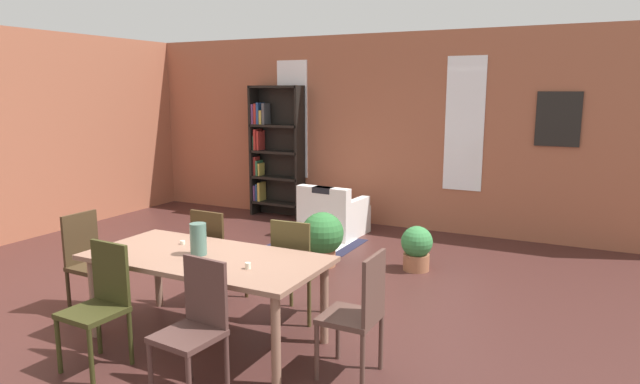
{
  "coord_description": "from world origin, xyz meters",
  "views": [
    {
      "loc": [
        3.14,
        -4.26,
        2.1
      ],
      "look_at": [
        0.28,
        1.42,
        0.92
      ],
      "focal_mm": 31.24,
      "sensor_mm": 36.0,
      "label": 1
    }
  ],
  "objects_px": {
    "vase_on_table": "(198,239)",
    "potted_plant_corner": "(322,237)",
    "armchair_white": "(333,216)",
    "dining_chair_head_left": "(90,259)",
    "dining_chair_head_right": "(359,311)",
    "dining_table": "(206,264)",
    "dining_chair_near_right": "(195,324)",
    "dining_chair_near_left": "(100,301)",
    "bookshelf_tall": "(274,149)",
    "dining_chair_far_right": "(296,266)",
    "dining_chair_far_left": "(215,253)",
    "potted_plant_by_shelf": "(417,247)"
  },
  "relations": [
    {
      "from": "vase_on_table",
      "to": "potted_plant_corner",
      "type": "bearing_deg",
      "value": 88.97
    },
    {
      "from": "vase_on_table",
      "to": "armchair_white",
      "type": "distance_m",
      "value": 3.68
    },
    {
      "from": "dining_chair_head_left",
      "to": "armchair_white",
      "type": "bearing_deg",
      "value": 76.95
    },
    {
      "from": "dining_chair_head_right",
      "to": "vase_on_table",
      "type": "bearing_deg",
      "value": 179.98
    },
    {
      "from": "dining_chair_head_left",
      "to": "vase_on_table",
      "type": "bearing_deg",
      "value": -0.11
    },
    {
      "from": "dining_table",
      "to": "armchair_white",
      "type": "bearing_deg",
      "value": 98.59
    },
    {
      "from": "dining_table",
      "to": "dining_chair_near_right",
      "type": "height_order",
      "value": "dining_chair_near_right"
    },
    {
      "from": "dining_chair_head_right",
      "to": "dining_chair_head_left",
      "type": "height_order",
      "value": "same"
    },
    {
      "from": "dining_chair_near_left",
      "to": "bookshelf_tall",
      "type": "height_order",
      "value": "bookshelf_tall"
    },
    {
      "from": "dining_table",
      "to": "potted_plant_corner",
      "type": "relative_size",
      "value": 3.05
    },
    {
      "from": "vase_on_table",
      "to": "armchair_white",
      "type": "xyz_separation_m",
      "value": [
        -0.47,
        3.6,
        -0.59
      ]
    },
    {
      "from": "dining_chair_far_right",
      "to": "dining_chair_head_left",
      "type": "bearing_deg",
      "value": -158.81
    },
    {
      "from": "dining_chair_head_right",
      "to": "dining_chair_head_left",
      "type": "relative_size",
      "value": 1.0
    },
    {
      "from": "dining_table",
      "to": "dining_chair_far_right",
      "type": "height_order",
      "value": "dining_chair_far_right"
    },
    {
      "from": "dining_chair_far_right",
      "to": "dining_chair_head_left",
      "type": "distance_m",
      "value": 1.97
    },
    {
      "from": "dining_chair_near_left",
      "to": "potted_plant_corner",
      "type": "distance_m",
      "value": 2.98
    },
    {
      "from": "dining_chair_far_left",
      "to": "dining_chair_head_left",
      "type": "xyz_separation_m",
      "value": [
        -0.92,
        -0.71,
        0.0
      ]
    },
    {
      "from": "dining_chair_near_right",
      "to": "dining_chair_far_right",
      "type": "relative_size",
      "value": 1.0
    },
    {
      "from": "vase_on_table",
      "to": "potted_plant_corner",
      "type": "height_order",
      "value": "vase_on_table"
    },
    {
      "from": "potted_plant_by_shelf",
      "to": "dining_chair_head_left",
      "type": "bearing_deg",
      "value": -132.92
    },
    {
      "from": "dining_chair_near_left",
      "to": "potted_plant_corner",
      "type": "relative_size",
      "value": 1.44
    },
    {
      "from": "dining_chair_far_left",
      "to": "armchair_white",
      "type": "height_order",
      "value": "dining_chair_far_left"
    },
    {
      "from": "dining_chair_near_right",
      "to": "bookshelf_tall",
      "type": "height_order",
      "value": "bookshelf_tall"
    },
    {
      "from": "vase_on_table",
      "to": "dining_chair_near_left",
      "type": "bearing_deg",
      "value": -117.86
    },
    {
      "from": "dining_chair_far_left",
      "to": "dining_chair_head_left",
      "type": "height_order",
      "value": "same"
    },
    {
      "from": "dining_chair_near_right",
      "to": "armchair_white",
      "type": "xyz_separation_m",
      "value": [
        -1.0,
        4.31,
        -0.23
      ]
    },
    {
      "from": "dining_chair_far_right",
      "to": "bookshelf_tall",
      "type": "xyz_separation_m",
      "value": [
        -2.43,
        3.61,
        0.61
      ]
    },
    {
      "from": "dining_chair_near_left",
      "to": "bookshelf_tall",
      "type": "xyz_separation_m",
      "value": [
        -1.53,
        5.04,
        0.61
      ]
    },
    {
      "from": "dining_chair_head_left",
      "to": "bookshelf_tall",
      "type": "height_order",
      "value": "bookshelf_tall"
    },
    {
      "from": "dining_chair_head_right",
      "to": "armchair_white",
      "type": "distance_m",
      "value": 4.09
    },
    {
      "from": "dining_chair_near_right",
      "to": "potted_plant_by_shelf",
      "type": "relative_size",
      "value": 1.8
    },
    {
      "from": "dining_table",
      "to": "potted_plant_by_shelf",
      "type": "bearing_deg",
      "value": 68.38
    },
    {
      "from": "dining_table",
      "to": "dining_chair_far_right",
      "type": "distance_m",
      "value": 0.86
    },
    {
      "from": "dining_chair_far_left",
      "to": "dining_chair_head_right",
      "type": "xyz_separation_m",
      "value": [
        1.83,
        -0.71,
        0.0
      ]
    },
    {
      "from": "armchair_white",
      "to": "potted_plant_corner",
      "type": "relative_size",
      "value": 1.29
    },
    {
      "from": "dining_chair_near_right",
      "to": "dining_chair_far_right",
      "type": "distance_m",
      "value": 1.43
    },
    {
      "from": "dining_chair_near_right",
      "to": "dining_chair_far_right",
      "type": "xyz_separation_m",
      "value": [
        -0.0,
        1.43,
        0.0
      ]
    },
    {
      "from": "vase_on_table",
      "to": "dining_chair_head_right",
      "type": "relative_size",
      "value": 0.28
    },
    {
      "from": "dining_chair_near_right",
      "to": "dining_chair_head_left",
      "type": "height_order",
      "value": "same"
    },
    {
      "from": "vase_on_table",
      "to": "dining_chair_head_left",
      "type": "distance_m",
      "value": 1.35
    },
    {
      "from": "armchair_white",
      "to": "potted_plant_by_shelf",
      "type": "relative_size",
      "value": 1.61
    },
    {
      "from": "dining_table",
      "to": "potted_plant_corner",
      "type": "xyz_separation_m",
      "value": [
        -0.03,
        2.23,
        -0.3
      ]
    },
    {
      "from": "dining_chair_near_left",
      "to": "armchair_white",
      "type": "relative_size",
      "value": 1.12
    },
    {
      "from": "potted_plant_by_shelf",
      "to": "potted_plant_corner",
      "type": "distance_m",
      "value": 1.12
    },
    {
      "from": "dining_chair_far_left",
      "to": "dining_table",
      "type": "bearing_deg",
      "value": -57.55
    },
    {
      "from": "bookshelf_tall",
      "to": "armchair_white",
      "type": "distance_m",
      "value": 1.81
    },
    {
      "from": "dining_chair_near_left",
      "to": "dining_chair_head_right",
      "type": "xyz_separation_m",
      "value": [
        1.83,
        0.71,
        0.0
      ]
    },
    {
      "from": "dining_table",
      "to": "dining_chair_near_right",
      "type": "relative_size",
      "value": 2.11
    },
    {
      "from": "dining_table",
      "to": "dining_chair_far_left",
      "type": "bearing_deg",
      "value": 122.45
    },
    {
      "from": "dining_table",
      "to": "vase_on_table",
      "type": "xyz_separation_m",
      "value": [
        -0.07,
        0.0,
        0.21
      ]
    }
  ]
}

